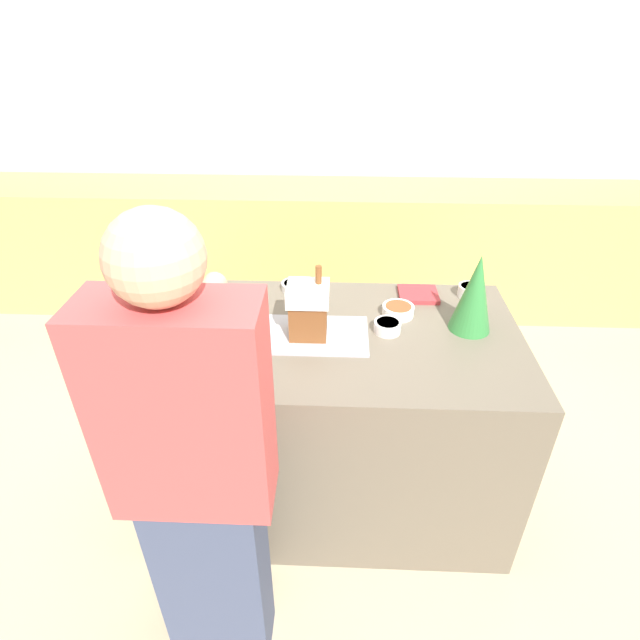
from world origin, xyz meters
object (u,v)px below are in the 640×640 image
at_px(cookbook, 418,294).
at_px(person, 198,480).
at_px(decorative_tree, 475,293).
at_px(candy_bowl_far_left, 196,297).
at_px(candy_bowl_far_right, 470,290).
at_px(candy_bowl_center_rear, 387,326).
at_px(candy_bowl_behind_tray, 295,286).
at_px(candy_bowl_front_corner, 198,314).
at_px(candy_bowl_near_tray_left, 398,310).
at_px(baking_tray, 309,335).
at_px(candy_bowl_beside_tree, 235,292).
at_px(gingerbread_house, 308,309).

height_order(cookbook, person, person).
relative_size(decorative_tree, candy_bowl_far_left, 2.52).
height_order(candy_bowl_far_right, candy_bowl_center_rear, candy_bowl_far_right).
xyz_separation_m(candy_bowl_behind_tray, candy_bowl_front_corner, (-0.38, -0.28, 0.00)).
distance_m(decorative_tree, candy_bowl_front_corner, 1.13).
xyz_separation_m(candy_bowl_near_tray_left, candy_bowl_front_corner, (-0.84, -0.07, -0.00)).
distance_m(baking_tray, candy_bowl_behind_tray, 0.39).
height_order(candy_bowl_far_right, person, person).
distance_m(candy_bowl_near_tray_left, candy_bowl_front_corner, 0.85).
bearing_deg(candy_bowl_far_left, candy_bowl_near_tray_left, -4.45).
xyz_separation_m(baking_tray, candy_bowl_behind_tray, (-0.09, 0.38, 0.02)).
bearing_deg(candy_bowl_far_right, candy_bowl_beside_tree, -177.35).
distance_m(candy_bowl_far_right, person, 1.44).
bearing_deg(decorative_tree, person, -139.91).
distance_m(candy_bowl_far_left, candy_bowl_center_rear, 0.85).
distance_m(decorative_tree, candy_bowl_far_left, 1.18).
distance_m(decorative_tree, candy_bowl_center_rear, 0.36).
relative_size(gingerbread_house, person, 0.17).
relative_size(gingerbread_house, cookbook, 1.65).
bearing_deg(candy_bowl_center_rear, candy_bowl_far_left, 166.45).
bearing_deg(candy_bowl_far_left, candy_bowl_beside_tree, 21.00).
xyz_separation_m(candy_bowl_near_tray_left, candy_bowl_center_rear, (-0.05, -0.13, 0.00)).
relative_size(candy_bowl_center_rear, person, 0.07).
bearing_deg(candy_bowl_front_corner, candy_bowl_behind_tray, 35.67).
bearing_deg(candy_bowl_beside_tree, decorative_tree, -12.42).
bearing_deg(candy_bowl_near_tray_left, baking_tray, -155.01).
bearing_deg(candy_bowl_behind_tray, candy_bowl_front_corner, -144.33).
bearing_deg(cookbook, decorative_tree, -56.40).
distance_m(decorative_tree, candy_bowl_near_tray_left, 0.33).
distance_m(baking_tray, gingerbread_house, 0.12).
height_order(baking_tray, gingerbread_house, gingerbread_house).
bearing_deg(decorative_tree, candy_bowl_near_tray_left, 161.82).
bearing_deg(baking_tray, decorative_tree, 7.06).
distance_m(gingerbread_house, candy_bowl_beside_tree, 0.48).
relative_size(candy_bowl_beside_tree, candy_bowl_front_corner, 0.94).
distance_m(candy_bowl_beside_tree, candy_bowl_near_tray_left, 0.74).
bearing_deg(gingerbread_house, candy_bowl_beside_tree, 139.59).
bearing_deg(candy_bowl_center_rear, decorative_tree, 6.59).
relative_size(gingerbread_house, candy_bowl_near_tray_left, 2.15).
bearing_deg(candy_bowl_front_corner, candy_bowl_beside_tree, 59.82).
bearing_deg(candy_bowl_beside_tree, candy_bowl_far_right, 2.65).
relative_size(decorative_tree, candy_bowl_beside_tree, 3.37).
height_order(baking_tray, decorative_tree, decorative_tree).
xyz_separation_m(baking_tray, person, (-0.28, -0.70, -0.04)).
relative_size(candy_bowl_beside_tree, cookbook, 0.55).
distance_m(baking_tray, candy_bowl_near_tray_left, 0.41).
xyz_separation_m(baking_tray, candy_bowl_near_tray_left, (0.37, 0.17, 0.02)).
relative_size(gingerbread_house, candy_bowl_far_left, 2.23).
bearing_deg(person, cookbook, 54.10).
relative_size(candy_bowl_near_tray_left, candy_bowl_far_right, 1.31).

